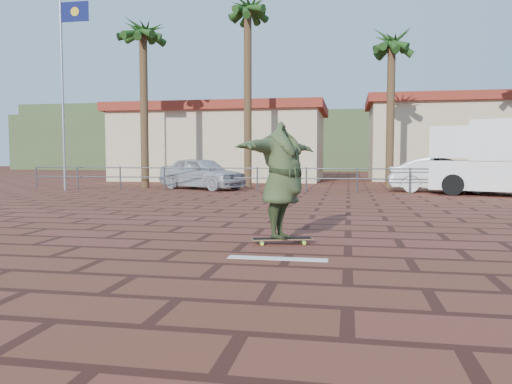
% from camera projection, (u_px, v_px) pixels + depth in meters
% --- Properties ---
extents(ground, '(120.00, 120.00, 0.00)m').
position_uv_depth(ground, '(246.00, 243.00, 8.25)').
color(ground, brown).
rests_on(ground, ground).
extents(paint_stripe, '(1.40, 0.22, 0.01)m').
position_uv_depth(paint_stripe, '(277.00, 259.00, 6.95)').
color(paint_stripe, white).
rests_on(paint_stripe, ground).
extents(guardrail, '(24.06, 0.06, 1.00)m').
position_uv_depth(guardrail, '(306.00, 175.00, 19.97)').
color(guardrail, '#47494F').
rests_on(guardrail, ground).
extents(flagpole, '(1.30, 0.10, 8.00)m').
position_uv_depth(flagpole, '(65.00, 78.00, 20.51)').
color(flagpole, gray).
rests_on(flagpole, ground).
extents(palm_far_left, '(2.40, 2.40, 8.25)m').
position_uv_depth(palm_far_left, '(143.00, 36.00, 22.37)').
color(palm_far_left, brown).
rests_on(palm_far_left, ground).
extents(palm_left, '(2.40, 2.40, 9.45)m').
position_uv_depth(palm_left, '(248.00, 15.00, 22.95)').
color(palm_left, brown).
rests_on(palm_left, ground).
extents(palm_center, '(2.40, 2.40, 7.75)m').
position_uv_depth(palm_center, '(392.00, 46.00, 22.37)').
color(palm_center, brown).
rests_on(palm_center, ground).
extents(building_west, '(12.60, 7.60, 4.50)m').
position_uv_depth(building_west, '(223.00, 143.00, 30.76)').
color(building_west, beige).
rests_on(building_west, ground).
extents(building_east, '(10.60, 6.60, 5.00)m').
position_uv_depth(building_east, '(455.00, 138.00, 30.15)').
color(building_east, beige).
rests_on(building_east, ground).
extents(hill_front, '(70.00, 18.00, 6.00)m').
position_uv_depth(hill_front, '(334.00, 143.00, 57.08)').
color(hill_front, '#384C28').
rests_on(hill_front, ground).
extents(hill_back, '(35.00, 14.00, 8.00)m').
position_uv_depth(hill_back, '(170.00, 137.00, 66.89)').
color(hill_back, '#384C28').
rests_on(hill_back, ground).
extents(longboard, '(1.01, 0.49, 0.10)m').
position_uv_depth(longboard, '(282.00, 239.00, 8.10)').
color(longboard, olive).
rests_on(longboard, ground).
extents(skateboarder, '(1.44, 2.39, 1.89)m').
position_uv_depth(skateboarder, '(282.00, 180.00, 8.03)').
color(skateboarder, '#3B4B28').
rests_on(skateboarder, longboard).
extents(car_silver, '(4.45, 3.40, 1.41)m').
position_uv_depth(car_silver, '(202.00, 173.00, 21.80)').
color(car_silver, '#B3B6BB').
rests_on(car_silver, ground).
extents(car_white, '(4.27, 1.63, 1.39)m').
position_uv_depth(car_white, '(443.00, 175.00, 19.97)').
color(car_white, white).
rests_on(car_white, ground).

